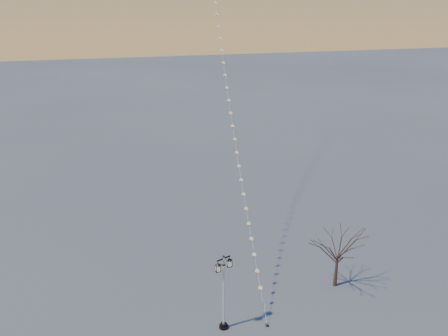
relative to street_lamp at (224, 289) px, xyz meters
name	(u,v)px	position (x,y,z in m)	size (l,w,h in m)	color
ground	(270,321)	(2.93, -0.26, -2.78)	(300.00, 300.00, 0.00)	#515252
street_lamp	(224,289)	(0.00, 0.00, 0.00)	(1.21, 0.76, 5.02)	black
bare_tree	(338,248)	(8.71, 2.03, 0.20)	(2.59, 2.59, 4.29)	#34241C
kite_train	(222,16)	(5.06, 17.83, 14.78)	(5.56, 37.52, 35.36)	black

